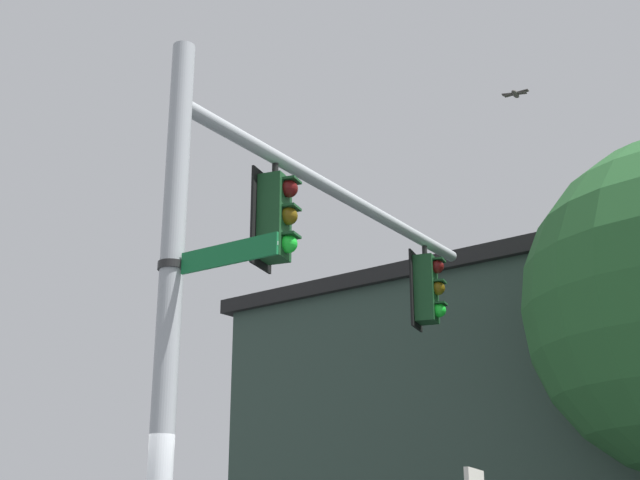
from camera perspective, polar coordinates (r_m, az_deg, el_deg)
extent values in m
cylinder|color=#ADB2B7|center=(8.70, -9.97, -6.86)|extent=(0.24, 0.24, 6.69)
cylinder|color=#ADB2B7|center=(11.96, 1.70, 2.84)|extent=(6.49, 1.55, 0.18)
cylinder|color=black|center=(10.67, -2.95, 4.55)|extent=(0.08, 0.08, 0.18)
cube|color=#194723|center=(10.44, -3.01, 1.45)|extent=(0.36, 0.30, 1.05)
sphere|color=#590F0F|center=(10.49, -2.04, 3.37)|extent=(0.22, 0.22, 0.22)
cube|color=#194723|center=(10.52, -1.94, 3.89)|extent=(0.24, 0.20, 0.03)
sphere|color=brown|center=(10.37, -2.06, 1.58)|extent=(0.22, 0.22, 0.22)
cube|color=#194723|center=(10.40, -1.96, 2.11)|extent=(0.24, 0.20, 0.03)
sphere|color=#1EE533|center=(10.25, -2.09, -0.26)|extent=(0.22, 0.22, 0.22)
cube|color=#194723|center=(10.28, -1.98, 0.28)|extent=(0.24, 0.20, 0.03)
cube|color=black|center=(10.51, -3.85, 1.33)|extent=(0.54, 0.03, 1.22)
cylinder|color=black|center=(13.79, 6.86, -0.77)|extent=(0.08, 0.08, 0.18)
cube|color=#194723|center=(13.62, 6.96, -3.23)|extent=(0.36, 0.30, 1.05)
sphere|color=#590F0F|center=(13.67, 7.66, -1.73)|extent=(0.22, 0.22, 0.22)
cube|color=#194723|center=(13.69, 7.73, -1.33)|extent=(0.24, 0.20, 0.03)
sphere|color=brown|center=(13.57, 7.73, -3.15)|extent=(0.22, 0.22, 0.22)
cube|color=#194723|center=(13.60, 7.79, -2.74)|extent=(0.24, 0.20, 0.03)
sphere|color=#1EE533|center=(13.49, 7.79, -4.58)|extent=(0.22, 0.22, 0.22)
cube|color=#194723|center=(13.51, 7.85, -4.16)|extent=(0.24, 0.20, 0.03)
cube|color=black|center=(13.66, 6.27, -3.31)|extent=(0.54, 0.03, 1.22)
cube|color=#147238|center=(8.43, -6.03, -0.91)|extent=(0.28, 1.17, 0.22)
cube|color=white|center=(8.43, -6.01, -0.90)|extent=(0.26, 1.16, 0.04)
cylinder|color=#262626|center=(8.90, -9.68, -1.71)|extent=(0.28, 0.28, 0.08)
ellipsoid|color=#4C4742|center=(16.36, 12.66, 9.30)|extent=(0.31, 0.15, 0.10)
cube|color=#4C4742|center=(16.37, 12.59, 9.32)|extent=(0.16, 0.45, 0.09)
cube|color=#4C4742|center=(16.36, 12.73, 9.35)|extent=(0.16, 0.46, 0.02)
cube|color=#33473D|center=(18.18, 17.98, -13.14)|extent=(10.57, 14.47, 6.13)
cube|color=black|center=(18.71, 17.01, -3.32)|extent=(10.99, 15.05, 0.30)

